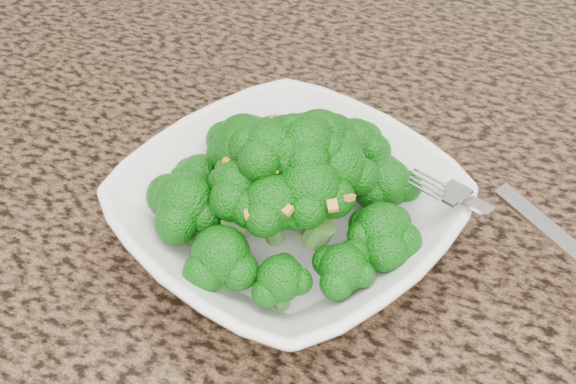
% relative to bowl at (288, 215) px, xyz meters
% --- Properties ---
extents(granite_counter, '(1.64, 1.04, 0.03)m').
position_rel_bowl_xyz_m(granite_counter, '(0.12, 0.01, -0.04)').
color(granite_counter, brown).
rests_on(granite_counter, cabinet).
extents(bowl, '(0.29, 0.29, 0.06)m').
position_rel_bowl_xyz_m(bowl, '(0.00, 0.00, 0.00)').
color(bowl, white).
rests_on(bowl, granite_counter).
extents(broccoli_pile, '(0.20, 0.20, 0.07)m').
position_rel_bowl_xyz_m(broccoli_pile, '(0.00, 0.00, 0.06)').
color(broccoli_pile, '#0D640B').
rests_on(broccoli_pile, bowl).
extents(garlic_topping, '(0.12, 0.12, 0.01)m').
position_rel_bowl_xyz_m(garlic_topping, '(0.00, 0.00, 0.11)').
color(garlic_topping, gold).
rests_on(garlic_topping, broccoli_pile).
extents(fork, '(0.17, 0.10, 0.01)m').
position_rel_bowl_xyz_m(fork, '(0.13, 0.03, 0.03)').
color(fork, silver).
rests_on(fork, bowl).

